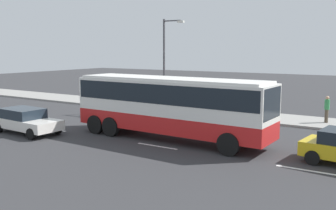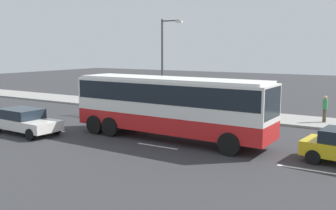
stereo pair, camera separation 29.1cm
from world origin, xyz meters
name	(u,v)px [view 1 (the left image)]	position (x,y,z in m)	size (l,w,h in m)	color
ground_plane	(181,136)	(0.00, 0.00, 0.00)	(120.00, 120.00, 0.00)	#333335
sidewalk_curb	(236,115)	(0.00, 8.03, 0.07)	(80.00, 4.00, 0.15)	gray
lane_centreline	(159,146)	(0.18, -2.58, 0.00)	(40.23, 0.16, 0.01)	white
coach_bus	(170,102)	(-0.14, -0.99, 2.11)	(11.39, 2.96, 3.40)	red
car_white_minivan	(26,120)	(-8.22, -4.13, 0.77)	(4.56, 2.17, 1.45)	white
pedestrian_near_curb	(327,107)	(6.34, 8.02, 1.17)	(0.32, 0.32, 1.76)	brown
street_lamp	(166,59)	(-5.13, 6.43, 4.20)	(1.80, 0.24, 7.04)	#47474C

